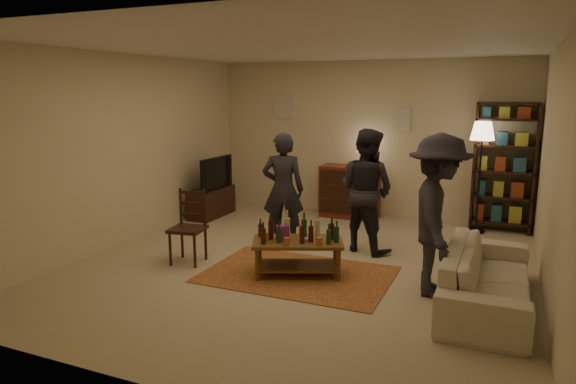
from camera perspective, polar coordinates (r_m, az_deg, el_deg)
The scene contains 13 objects.
floor at distance 6.59m, azimuth 1.61°, elevation -8.11°, with size 6.00×6.00×0.00m, color #C6B793.
room_shell at distance 9.26m, azimuth 4.84°, elevation 8.85°, with size 6.00×6.00×6.00m.
rug at distance 6.26m, azimuth 1.07°, elevation -9.13°, with size 2.20×1.50×0.01m, color maroon.
coffee_table at distance 6.13m, azimuth 1.04°, elevation -5.73°, with size 1.20×0.95×0.77m.
dining_chair at distance 6.72m, azimuth -10.90°, elevation -3.47°, with size 0.47×0.47×0.96m.
tv_stand at distance 9.13m, azimuth -8.48°, elevation -0.31°, with size 0.40×1.00×1.06m.
dresser at distance 9.02m, azimuth 6.91°, elevation 0.19°, with size 1.00×0.50×1.36m.
bookshelf at distance 8.64m, azimuth 22.83°, elevation 2.67°, with size 0.90×0.34×2.02m.
floor_lamp at distance 8.37m, azimuth 20.77°, elevation 5.56°, with size 0.36×0.36×1.73m.
sofa at distance 5.70m, azimuth 21.27°, elevation -8.79°, with size 2.08×0.81×0.61m, color beige.
person_left at distance 7.24m, azimuth -0.55°, elevation 0.27°, with size 0.59×0.39×1.62m, color #212128.
person_right at distance 7.07m, azimuth 8.67°, elevation 0.17°, with size 0.82×0.64×1.69m, color #222128.
person_by_sofa at distance 5.67m, azimuth 16.31°, elevation -2.55°, with size 1.13×0.65×1.75m, color #28272F.
Camera 1 is at (2.30, -5.79, 2.17)m, focal length 32.00 mm.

